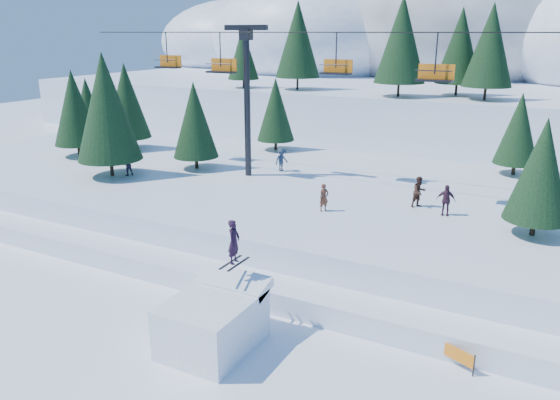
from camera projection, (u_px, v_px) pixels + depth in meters
The scene contains 10 objects.
ground at pixel (207, 373), 20.61m from camera, with size 160.00×160.00×0.00m, color white.
mid_shelf at pixel (367, 210), 35.43m from camera, with size 70.00×22.00×2.50m, color white.
berm at pixel (300, 279), 27.20m from camera, with size 70.00×6.00×1.10m, color white.
mountain_ridge at pixel (460, 50), 81.89m from camera, with size 119.00×60.00×26.46m.
jump_kicker at pixel (214, 320), 22.06m from camera, with size 3.16×4.38×5.02m.
chairlift at pixel (400, 85), 32.36m from camera, with size 46.00×3.21×10.28m.
conifer_stand at pixel (408, 130), 33.25m from camera, with size 62.38×17.55×8.60m.
distant_skiers at pixel (340, 180), 34.57m from camera, with size 31.24×8.12×1.83m.
banner_near at pixel (442, 347), 21.30m from camera, with size 2.63×1.18×0.90m.
banner_far at pixel (469, 333), 22.30m from camera, with size 2.83×0.46×0.90m.
Camera 1 is at (10.76, -14.39, 12.34)m, focal length 35.00 mm.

